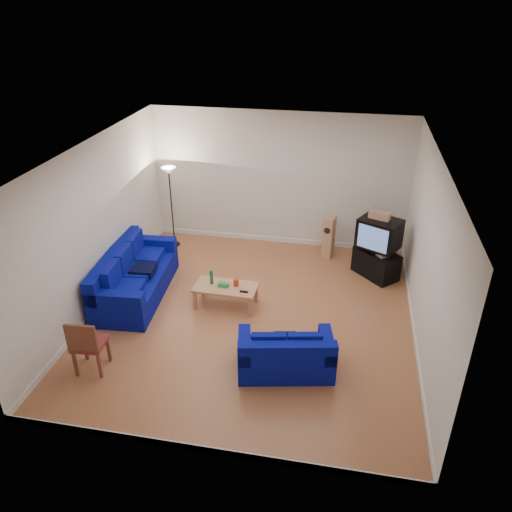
% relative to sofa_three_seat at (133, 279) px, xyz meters
% --- Properties ---
extents(room, '(6.01, 6.51, 3.21)m').
position_rel_sofa_three_seat_xyz_m(room, '(2.52, -0.31, 1.19)').
color(room, brown).
rests_on(room, ground).
extents(sofa_three_seat, '(1.26, 2.57, 0.96)m').
position_rel_sofa_three_seat_xyz_m(sofa_three_seat, '(0.00, 0.00, 0.00)').
color(sofa_three_seat, '#050A71').
rests_on(sofa_three_seat, ground).
extents(sofa_loveseat, '(1.68, 1.15, 0.77)m').
position_rel_sofa_three_seat_xyz_m(sofa_loveseat, '(3.36, -1.72, -0.07)').
color(sofa_loveseat, '#050A71').
rests_on(sofa_loveseat, ground).
extents(coffee_table, '(1.23, 0.64, 0.44)m').
position_rel_sofa_three_seat_xyz_m(coffee_table, '(1.94, -0.04, 0.03)').
color(coffee_table, tan).
rests_on(coffee_table, ground).
extents(bottle, '(0.08, 0.08, 0.29)m').
position_rel_sofa_three_seat_xyz_m(bottle, '(1.65, 0.01, 0.23)').
color(bottle, '#197233').
rests_on(bottle, coffee_table).
extents(tissue_box, '(0.21, 0.12, 0.08)m').
position_rel_sofa_three_seat_xyz_m(tissue_box, '(1.90, -0.05, 0.12)').
color(tissue_box, green).
rests_on(tissue_box, coffee_table).
extents(red_canister, '(0.13, 0.13, 0.14)m').
position_rel_sofa_three_seat_xyz_m(red_canister, '(2.14, 0.03, 0.15)').
color(red_canister, red).
rests_on(red_canister, coffee_table).
extents(remote, '(0.16, 0.05, 0.02)m').
position_rel_sofa_three_seat_xyz_m(remote, '(2.33, -0.18, 0.09)').
color(remote, black).
rests_on(remote, coffee_table).
extents(tv_stand, '(1.05, 1.06, 0.59)m').
position_rel_sofa_three_seat_xyz_m(tv_stand, '(4.85, 1.72, -0.06)').
color(tv_stand, black).
rests_on(tv_stand, ground).
extents(av_receiver, '(0.48, 0.52, 0.10)m').
position_rel_sofa_three_seat_xyz_m(av_receiver, '(4.83, 1.76, 0.28)').
color(av_receiver, black).
rests_on(av_receiver, tv_stand).
extents(television, '(1.01, 0.92, 0.64)m').
position_rel_sofa_three_seat_xyz_m(television, '(4.84, 1.73, 0.64)').
color(television, black).
rests_on(television, av_receiver).
extents(centre_speaker, '(0.47, 0.32, 0.15)m').
position_rel_sofa_three_seat_xyz_m(centre_speaker, '(4.80, 1.77, 1.04)').
color(centre_speaker, tan).
rests_on(centre_speaker, television).
extents(speaker_left, '(0.30, 0.35, 0.99)m').
position_rel_sofa_three_seat_xyz_m(speaker_left, '(3.78, 2.39, 0.14)').
color(speaker_left, tan).
rests_on(speaker_left, ground).
extents(speaker_right, '(0.38, 0.37, 1.02)m').
position_rel_sofa_three_seat_xyz_m(speaker_right, '(4.97, 1.56, 0.15)').
color(speaker_right, tan).
rests_on(speaker_right, ground).
extents(floor_lamp, '(0.34, 0.34, 1.97)m').
position_rel_sofa_three_seat_xyz_m(floor_lamp, '(0.07, 2.30, 1.27)').
color(floor_lamp, black).
rests_on(floor_lamp, ground).
extents(dining_chair, '(0.53, 0.53, 1.03)m').
position_rel_sofa_three_seat_xyz_m(dining_chair, '(0.25, -2.33, 0.22)').
color(dining_chair, brown).
rests_on(dining_chair, ground).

